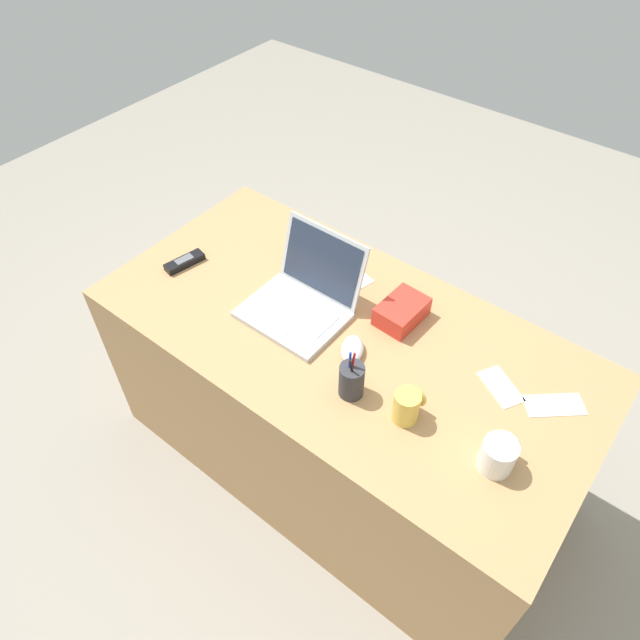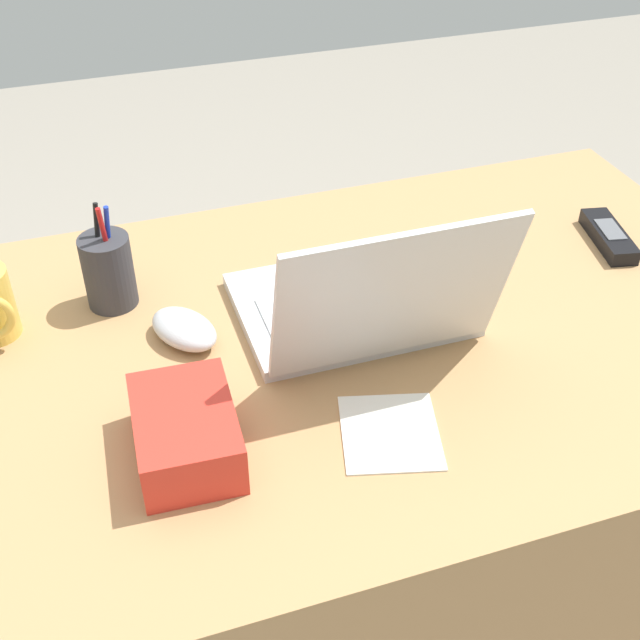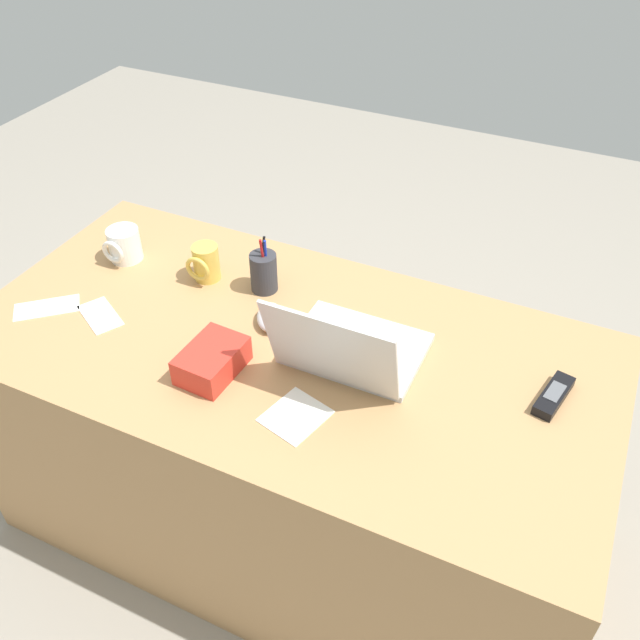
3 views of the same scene
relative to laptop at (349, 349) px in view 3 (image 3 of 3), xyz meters
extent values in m
plane|color=gray|center=(0.17, 0.00, -0.77)|extent=(6.00, 6.00, 0.00)
cube|color=tan|center=(0.17, 0.00, -0.41)|extent=(1.57, 0.78, 0.72)
cube|color=silver|center=(0.00, -0.05, -0.04)|extent=(0.31, 0.24, 0.02)
cube|color=silver|center=(0.00, -0.03, -0.03)|extent=(0.26, 0.12, 0.00)
cube|color=silver|center=(0.00, -0.12, -0.03)|extent=(0.09, 0.05, 0.00)
cube|color=silver|center=(0.00, 0.10, 0.08)|extent=(0.30, 0.07, 0.22)
cube|color=#283347|center=(0.00, 0.10, 0.08)|extent=(0.27, 0.06, 0.19)
ellipsoid|color=silver|center=(0.24, -0.05, -0.03)|extent=(0.11, 0.13, 0.04)
cylinder|color=#E0BC4C|center=(0.48, -0.15, 0.00)|extent=(0.07, 0.07, 0.10)
torus|color=#E0BC4C|center=(0.48, -0.11, 0.01)|extent=(0.07, 0.01, 0.07)
cylinder|color=white|center=(0.74, -0.13, 0.00)|extent=(0.09, 0.09, 0.09)
torus|color=white|center=(0.74, -0.08, 0.00)|extent=(0.07, 0.01, 0.07)
cube|color=black|center=(-0.45, -0.09, -0.04)|extent=(0.07, 0.15, 0.02)
cube|color=#595B60|center=(-0.45, -0.09, -0.02)|extent=(0.04, 0.07, 0.00)
cylinder|color=#333338|center=(0.32, -0.17, 0.01)|extent=(0.07, 0.07, 0.11)
cylinder|color=#1933B2|center=(0.31, -0.18, 0.04)|extent=(0.02, 0.02, 0.14)
cylinder|color=black|center=(0.32, -0.18, 0.04)|extent=(0.02, 0.02, 0.13)
cylinder|color=red|center=(0.31, -0.17, 0.04)|extent=(0.01, 0.02, 0.14)
cube|color=red|center=(0.27, 0.15, -0.01)|extent=(0.12, 0.17, 0.07)
cube|color=white|center=(0.04, 0.20, -0.05)|extent=(0.15, 0.16, 0.00)
cube|color=white|center=(0.79, 0.14, -0.05)|extent=(0.17, 0.16, 0.00)
cube|color=white|center=(0.64, 0.10, -0.05)|extent=(0.16, 0.13, 0.00)
camera|label=1|loc=(0.85, -0.99, 1.28)|focal=32.63mm
camera|label=2|loc=(0.34, 0.84, 0.66)|focal=46.56mm
camera|label=3|loc=(-0.43, 1.07, 1.05)|focal=38.14mm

